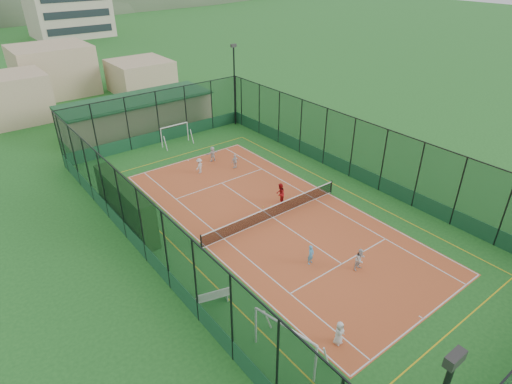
% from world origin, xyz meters
% --- Properties ---
extents(ground, '(300.00, 300.00, 0.00)m').
position_xyz_m(ground, '(0.00, 0.00, 0.00)').
color(ground, '#205F22').
rests_on(ground, ground).
extents(court_slab, '(11.17, 23.97, 0.01)m').
position_xyz_m(court_slab, '(0.00, 0.00, 0.01)').
color(court_slab, '#CC5A2D').
rests_on(court_slab, ground).
extents(tennis_net, '(11.67, 0.12, 1.06)m').
position_xyz_m(tennis_net, '(0.00, 0.00, 0.53)').
color(tennis_net, black).
rests_on(tennis_net, ground).
extents(perimeter_fence, '(18.12, 34.12, 5.00)m').
position_xyz_m(perimeter_fence, '(0.00, 0.00, 2.50)').
color(perimeter_fence, '#11331D').
rests_on(perimeter_fence, ground).
extents(floodlight_ne, '(0.60, 0.26, 8.25)m').
position_xyz_m(floodlight_ne, '(8.60, 16.60, 4.12)').
color(floodlight_ne, black).
rests_on(floodlight_ne, ground).
extents(clubhouse, '(15.20, 7.20, 3.15)m').
position_xyz_m(clubhouse, '(0.00, 22.00, 1.57)').
color(clubhouse, tan).
rests_on(clubhouse, ground).
extents(hedge_left, '(1.10, 7.37, 3.22)m').
position_xyz_m(hedge_left, '(-8.30, 5.26, 1.61)').
color(hedge_left, black).
rests_on(hedge_left, ground).
extents(white_bench, '(1.81, 0.94, 0.98)m').
position_xyz_m(white_bench, '(-7.80, -4.43, 0.49)').
color(white_bench, white).
rests_on(white_bench, ground).
extents(futsal_goal_near, '(3.52, 1.66, 2.19)m').
position_xyz_m(futsal_goal_near, '(-7.24, -9.45, 1.09)').
color(futsal_goal_near, white).
rests_on(futsal_goal_near, ground).
extents(futsal_goal_far, '(2.90, 0.85, 1.87)m').
position_xyz_m(futsal_goal_far, '(0.95, 15.75, 0.94)').
color(futsal_goal_far, white).
rests_on(futsal_goal_far, ground).
extents(child_near_left, '(0.66, 0.45, 1.30)m').
position_xyz_m(child_near_left, '(-4.54, -10.28, 0.66)').
color(child_near_left, silver).
rests_on(child_near_left, court_slab).
extents(child_near_mid, '(0.51, 0.39, 1.26)m').
position_xyz_m(child_near_mid, '(-1.43, -5.19, 0.64)').
color(child_near_mid, '#4BA1D4').
rests_on(child_near_mid, court_slab).
extents(child_near_right, '(0.68, 0.54, 1.40)m').
position_xyz_m(child_near_right, '(0.45, -7.32, 0.71)').
color(child_near_right, silver).
rests_on(child_near_right, court_slab).
extents(child_far_left, '(0.97, 0.82, 1.31)m').
position_xyz_m(child_far_left, '(-0.44, 9.01, 0.66)').
color(child_far_left, silver).
rests_on(child_far_left, court_slab).
extents(child_far_right, '(0.73, 0.30, 1.25)m').
position_xyz_m(child_far_right, '(2.43, 7.95, 0.63)').
color(child_far_right, silver).
rests_on(child_far_right, court_slab).
extents(child_far_back, '(1.26, 0.43, 1.35)m').
position_xyz_m(child_far_back, '(1.70, 10.33, 0.68)').
color(child_far_back, silver).
rests_on(child_far_back, court_slab).
extents(coach, '(0.98, 0.94, 1.59)m').
position_xyz_m(coach, '(1.67, 1.20, 0.81)').
color(coach, '#B11216').
rests_on(coach, court_slab).
extents(tennis_balls, '(5.91, 1.17, 0.07)m').
position_xyz_m(tennis_balls, '(0.96, 1.34, 0.04)').
color(tennis_balls, '#CCE033').
rests_on(tennis_balls, court_slab).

